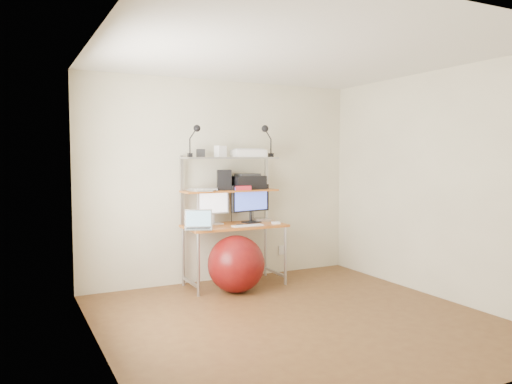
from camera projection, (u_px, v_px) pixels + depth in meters
room at (298, 189)px, 4.68m from camera, size 3.60×3.60×3.60m
computer_desk at (232, 206)px, 6.03m from camera, size 1.20×0.60×1.57m
wall_outlet at (281, 250)px, 6.71m from camera, size 0.08×0.01×0.12m
monitor_silver at (213, 203)px, 6.01m from camera, size 0.43×0.17×0.47m
monitor_black at (251, 200)px, 6.17m from camera, size 0.55×0.19×0.55m
laptop at (198, 225)px, 5.62m from camera, size 0.38×0.34×0.27m
keyboard at (248, 225)px, 5.87m from camera, size 0.38×0.12×0.01m
mouse at (276, 223)px, 6.05m from camera, size 0.10×0.07×0.03m
mac_mini at (261, 220)px, 6.31m from camera, size 0.21×0.21×0.04m
phone at (241, 225)px, 5.88m from camera, size 0.08×0.13×0.01m
printer at (247, 182)px, 6.21m from camera, size 0.42×0.30×0.19m
nas_cube at (224, 180)px, 6.06m from camera, size 0.21×0.21×0.24m
red_box at (243, 188)px, 6.05m from camera, size 0.21×0.17×0.05m
scanner at (248, 153)px, 6.15m from camera, size 0.41×0.28×0.10m
box_white at (220, 151)px, 5.99m from camera, size 0.14×0.13×0.14m
box_grey at (201, 153)px, 5.93m from camera, size 0.11×0.11×0.09m
clip_lamp_left at (195, 134)px, 5.73m from camera, size 0.15×0.08×0.37m
clip_lamp_right at (266, 134)px, 6.16m from camera, size 0.16×0.09×0.39m
exercise_ball at (236, 264)px, 5.71m from camera, size 0.66×0.66×0.66m
paper_stack at (202, 190)px, 5.91m from camera, size 0.35×0.43×0.02m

